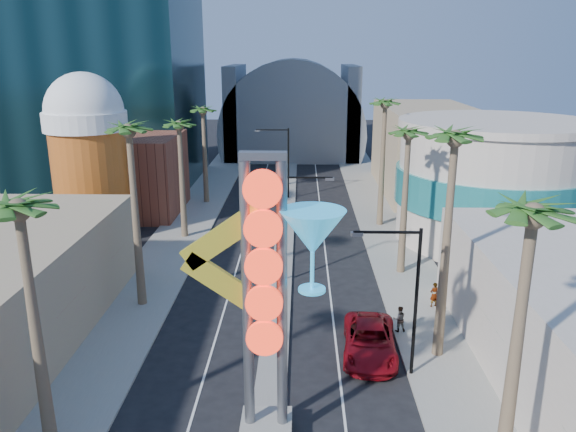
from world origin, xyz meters
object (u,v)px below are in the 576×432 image
at_px(pedestrian_a, 434,295).
at_px(pedestrian_b, 399,319).
at_px(neon_sign, 285,282).
at_px(red_pickup, 370,341).

xyz_separation_m(pedestrian_a, pedestrian_b, (-2.80, -3.41, -0.04)).
distance_m(pedestrian_a, pedestrian_b, 4.42).
relative_size(neon_sign, pedestrian_b, 7.92).
bearing_deg(pedestrian_b, pedestrian_a, -134.43).
bearing_deg(neon_sign, pedestrian_a, 54.41).
xyz_separation_m(neon_sign, pedestrian_a, (9.29, 12.98, -6.32)).
distance_m(neon_sign, pedestrian_b, 13.19).
relative_size(red_pickup, pedestrian_a, 3.68).
bearing_deg(pedestrian_a, red_pickup, 28.33).
relative_size(neon_sign, pedestrian_a, 7.53).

